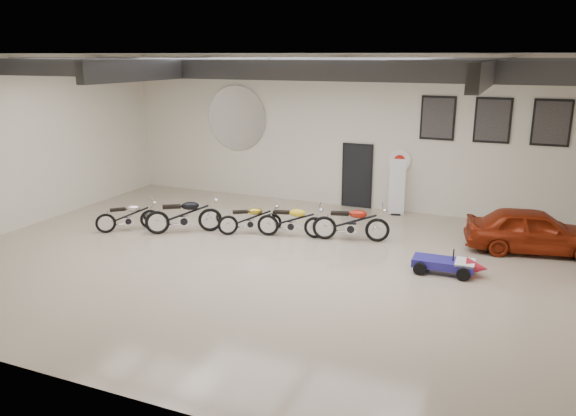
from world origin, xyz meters
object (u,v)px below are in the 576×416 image
at_px(banner_stand, 397,187).
at_px(motorcycle_black, 184,214).
at_px(go_kart, 450,261).
at_px(vintage_car, 534,230).
at_px(motorcycle_gold, 250,218).
at_px(motorcycle_yellow, 291,220).
at_px(motorcycle_red, 351,222).
at_px(motorcycle_silver, 128,215).

xyz_separation_m(banner_stand, motorcycle_black, (-5.22, -4.27, -0.36)).
distance_m(banner_stand, go_kart, 5.09).
bearing_deg(go_kart, vintage_car, 52.45).
height_order(motorcycle_gold, motorcycle_yellow, motorcycle_yellow).
bearing_deg(motorcycle_gold, vintage_car, -21.13).
relative_size(motorcycle_red, vintage_car, 0.61).
distance_m(motorcycle_gold, vintage_car, 7.63).
xyz_separation_m(banner_stand, motorcycle_gold, (-3.42, -3.63, -0.45)).
xyz_separation_m(motorcycle_gold, go_kart, (5.69, -0.89, -0.15)).
relative_size(go_kart, vintage_car, 0.51).
xyz_separation_m(banner_stand, motorcycle_yellow, (-2.22, -3.42, -0.42)).
bearing_deg(banner_stand, go_kart, -77.69).
bearing_deg(motorcycle_silver, go_kart, -41.17).
xyz_separation_m(motorcycle_silver, motorcycle_red, (6.25, 1.67, 0.07)).
distance_m(banner_stand, vintage_car, 4.57).
bearing_deg(banner_stand, vintage_car, -41.69).
relative_size(banner_stand, motorcycle_gold, 1.02).
height_order(banner_stand, motorcycle_yellow, banner_stand).
xyz_separation_m(motorcycle_silver, motorcycle_gold, (3.41, 1.12, 0.00)).
xyz_separation_m(motorcycle_silver, motorcycle_yellow, (4.61, 1.33, 0.03)).
xyz_separation_m(motorcycle_silver, vintage_car, (10.88, 2.66, 0.12)).
relative_size(motorcycle_yellow, motorcycle_red, 0.92).
bearing_deg(motorcycle_silver, banner_stand, -7.82).
height_order(banner_stand, motorcycle_silver, banner_stand).
xyz_separation_m(banner_stand, motorcycle_red, (-0.58, -3.07, -0.38)).
relative_size(motorcycle_gold, go_kart, 1.04).
bearing_deg(motorcycle_black, vintage_car, -20.46).
bearing_deg(go_kart, motorcycle_black, 176.92).
bearing_deg(motorcycle_red, motorcycle_gold, 176.25).
distance_m(motorcycle_black, vintage_car, 9.53).
bearing_deg(motorcycle_black, banner_stand, 5.60).
height_order(motorcycle_silver, go_kart, motorcycle_silver).
bearing_deg(motorcycle_silver, motorcycle_gold, -24.41).
height_order(banner_stand, motorcycle_red, banner_stand).
distance_m(motorcycle_red, vintage_car, 4.74).
relative_size(motorcycle_yellow, go_kart, 1.10).
xyz_separation_m(motorcycle_gold, motorcycle_red, (2.84, 0.55, 0.07)).
xyz_separation_m(motorcycle_black, go_kart, (7.49, -0.24, -0.24)).
bearing_deg(motorcycle_gold, motorcycle_yellow, -22.81).
bearing_deg(banner_stand, motorcycle_black, -155.09).
bearing_deg(vintage_car, motorcycle_gold, 91.03).
xyz_separation_m(motorcycle_black, motorcycle_gold, (1.80, 0.65, -0.09)).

